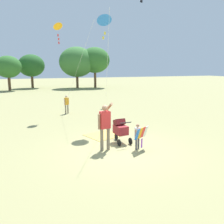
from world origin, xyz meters
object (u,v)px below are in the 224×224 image
at_px(person_adult_flyer, 105,123).
at_px(kite_adult_black, 104,21).
at_px(picnic_blanket, 103,135).
at_px(stroller, 120,129).
at_px(child_with_butterfly_kite, 138,134).
at_px(person_sitting_far, 67,103).
at_px(kite_orange_delta, 58,28).

bearing_deg(person_adult_flyer, kite_adult_black, 70.86).
height_order(kite_adult_black, picnic_blanket, kite_adult_black).
relative_size(stroller, kite_adult_black, 0.19).
bearing_deg(child_with_butterfly_kite, picnic_blanket, 105.91).
distance_m(child_with_butterfly_kite, person_adult_flyer, 1.36).
distance_m(child_with_butterfly_kite, kite_adult_black, 6.05).
relative_size(child_with_butterfly_kite, person_sitting_far, 0.79).
relative_size(person_adult_flyer, person_sitting_far, 1.45).
height_order(child_with_butterfly_kite, kite_adult_black, kite_adult_black).
relative_size(kite_adult_black, kite_orange_delta, 0.98).
height_order(person_adult_flyer, person_sitting_far, person_adult_flyer).
relative_size(person_adult_flyer, kite_orange_delta, 0.32).
height_order(child_with_butterfly_kite, picnic_blanket, child_with_butterfly_kite).
distance_m(person_adult_flyer, kite_orange_delta, 8.30).
xyz_separation_m(kite_orange_delta, person_sitting_far, (0.46, 0.73, -4.71)).
height_order(kite_orange_delta, person_sitting_far, kite_orange_delta).
bearing_deg(person_adult_flyer, kite_orange_delta, 94.07).
bearing_deg(picnic_blanket, person_adult_flyer, -106.56).
bearing_deg(person_adult_flyer, child_with_butterfly_kite, -17.52).
relative_size(kite_orange_delta, person_sitting_far, 4.56).
distance_m(child_with_butterfly_kite, kite_orange_delta, 9.02).
bearing_deg(kite_adult_black, person_sitting_far, 105.43).
xyz_separation_m(stroller, kite_orange_delta, (-1.41, 6.38, 4.85)).
xyz_separation_m(person_adult_flyer, picnic_blanket, (0.57, 1.91, -1.05)).
bearing_deg(person_sitting_far, stroller, -82.40).
height_order(person_adult_flyer, picnic_blanket, person_adult_flyer).
bearing_deg(person_sitting_far, kite_adult_black, -74.57).
height_order(person_adult_flyer, kite_adult_black, kite_adult_black).
relative_size(person_adult_flyer, picnic_blanket, 1.30).
height_order(kite_orange_delta, picnic_blanket, kite_orange_delta).
relative_size(child_with_butterfly_kite, person_adult_flyer, 0.55).
height_order(kite_adult_black, kite_orange_delta, kite_orange_delta).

